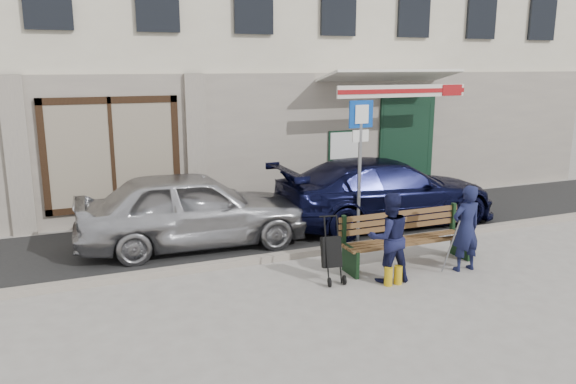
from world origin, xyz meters
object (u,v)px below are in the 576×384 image
parking_sign (360,148)px  stroller (332,253)px  man (466,228)px  car_navy (386,192)px  car_silver (193,209)px  bench (406,240)px  woman (389,237)px

parking_sign → stroller: (-1.40, -1.65, -1.38)m
stroller → man: bearing=0.2°
man → stroller: 2.35m
car_navy → car_silver: bearing=90.7°
car_silver → bench: (3.12, -2.45, -0.28)m
car_navy → bench: car_navy is taller
stroller → car_navy: bearing=54.6°
bench → man: (0.80, -0.56, 0.27)m
car_silver → parking_sign: 3.36m
car_navy → parking_sign: (-1.18, -0.92, 1.13)m
parking_sign → bench: parking_sign is taller
car_silver → bench: 3.97m
man → woman: bearing=-3.5°
stroller → car_silver: bearing=131.6°
bench → parking_sign: bearing=93.9°
car_navy → bench: size_ratio=2.06×
man → woman: (-1.45, 0.07, -0.01)m
man → bench: bearing=-35.6°
stroller → parking_sign: bearing=59.4°
car_silver → man: (3.92, -3.00, -0.00)m
parking_sign → man: 2.49m
car_silver → stroller: 3.09m
car_silver → parking_sign: size_ratio=1.57×
parking_sign → bench: 2.03m
car_navy → man: (-0.28, -2.95, 0.02)m
car_silver → woman: 3.83m
man → woman: 1.45m
parking_sign → woman: 2.33m
parking_sign → man: bearing=-69.7°
car_silver → parking_sign: bearing=-104.8°
car_navy → man: size_ratio=3.37×
car_navy → stroller: size_ratio=4.67×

